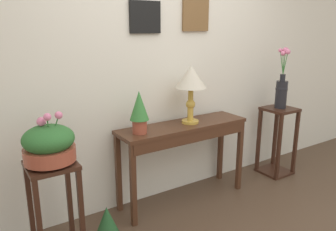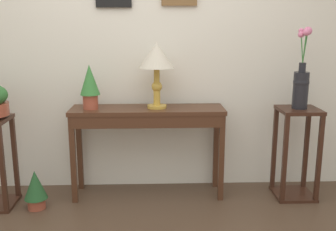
{
  "view_description": "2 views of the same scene",
  "coord_description": "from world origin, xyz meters",
  "px_view_note": "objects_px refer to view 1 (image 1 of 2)",
  "views": [
    {
      "loc": [
        -1.69,
        -1.14,
        1.69
      ],
      "look_at": [
        -0.15,
        1.23,
        0.93
      ],
      "focal_mm": 35.42,
      "sensor_mm": 36.0,
      "label": 1
    },
    {
      "loc": [
        0.13,
        -2.03,
        1.49
      ],
      "look_at": [
        0.25,
        1.23,
        0.74
      ],
      "focal_mm": 42.71,
      "sensor_mm": 36.0,
      "label": 2
    }
  ],
  "objects_px": {
    "pedestal_stand_left": "(56,211)",
    "potted_plant_floor": "(107,224)",
    "table_lamp": "(191,80)",
    "pedestal_stand_right": "(277,141)",
    "flower_vase_tall_right": "(282,89)",
    "planter_bowl_wide_left": "(49,144)",
    "console_table": "(185,136)",
    "potted_plant_on_console": "(139,110)"
  },
  "relations": [
    {
      "from": "pedestal_stand_right",
      "to": "flower_vase_tall_right",
      "type": "relative_size",
      "value": 1.18
    },
    {
      "from": "pedestal_stand_left",
      "to": "flower_vase_tall_right",
      "type": "xyz_separation_m",
      "value": [
        2.57,
        0.1,
        0.64
      ]
    },
    {
      "from": "potted_plant_on_console",
      "to": "pedestal_stand_right",
      "type": "relative_size",
      "value": 0.47
    },
    {
      "from": "planter_bowl_wide_left",
      "to": "pedestal_stand_right",
      "type": "distance_m",
      "value": 2.62
    },
    {
      "from": "console_table",
      "to": "pedestal_stand_right",
      "type": "relative_size",
      "value": 1.65
    },
    {
      "from": "potted_plant_floor",
      "to": "table_lamp",
      "type": "bearing_deg",
      "value": 14.7
    },
    {
      "from": "table_lamp",
      "to": "console_table",
      "type": "bearing_deg",
      "value": -164.41
    },
    {
      "from": "table_lamp",
      "to": "potted_plant_on_console",
      "type": "height_order",
      "value": "table_lamp"
    },
    {
      "from": "table_lamp",
      "to": "potted_plant_floor",
      "type": "relative_size",
      "value": 1.67
    },
    {
      "from": "pedestal_stand_right",
      "to": "flower_vase_tall_right",
      "type": "bearing_deg",
      "value": 40.68
    },
    {
      "from": "table_lamp",
      "to": "flower_vase_tall_right",
      "type": "height_order",
      "value": "flower_vase_tall_right"
    },
    {
      "from": "potted_plant_on_console",
      "to": "flower_vase_tall_right",
      "type": "relative_size",
      "value": 0.55
    },
    {
      "from": "potted_plant_on_console",
      "to": "pedestal_stand_left",
      "type": "bearing_deg",
      "value": -167.76
    },
    {
      "from": "pedestal_stand_left",
      "to": "potted_plant_on_console",
      "type": "bearing_deg",
      "value": 12.24
    },
    {
      "from": "console_table",
      "to": "flower_vase_tall_right",
      "type": "relative_size",
      "value": 1.94
    },
    {
      "from": "pedestal_stand_left",
      "to": "flower_vase_tall_right",
      "type": "relative_size",
      "value": 1.12
    },
    {
      "from": "console_table",
      "to": "pedestal_stand_left",
      "type": "relative_size",
      "value": 1.73
    },
    {
      "from": "console_table",
      "to": "pedestal_stand_right",
      "type": "xyz_separation_m",
      "value": [
        1.28,
        -0.07,
        -0.27
      ]
    },
    {
      "from": "planter_bowl_wide_left",
      "to": "pedestal_stand_left",
      "type": "bearing_deg",
      "value": -89.42
    },
    {
      "from": "potted_plant_on_console",
      "to": "planter_bowl_wide_left",
      "type": "relative_size",
      "value": 1.0
    },
    {
      "from": "console_table",
      "to": "potted_plant_on_console",
      "type": "xyz_separation_m",
      "value": [
        -0.48,
        0.01,
        0.32
      ]
    },
    {
      "from": "pedestal_stand_right",
      "to": "planter_bowl_wide_left",
      "type": "bearing_deg",
      "value": -177.71
    },
    {
      "from": "table_lamp",
      "to": "potted_plant_floor",
      "type": "xyz_separation_m",
      "value": [
        -1.0,
        -0.26,
        -1.02
      ]
    },
    {
      "from": "flower_vase_tall_right",
      "to": "planter_bowl_wide_left",
      "type": "bearing_deg",
      "value": -177.7
    },
    {
      "from": "console_table",
      "to": "planter_bowl_wide_left",
      "type": "relative_size",
      "value": 3.49
    },
    {
      "from": "planter_bowl_wide_left",
      "to": "potted_plant_floor",
      "type": "xyz_separation_m",
      "value": [
        0.36,
        -0.07,
        -0.72
      ]
    },
    {
      "from": "table_lamp",
      "to": "pedestal_stand_right",
      "type": "distance_m",
      "value": 1.45
    },
    {
      "from": "table_lamp",
      "to": "pedestal_stand_right",
      "type": "xyz_separation_m",
      "value": [
        1.2,
        -0.09,
        -0.8
      ]
    },
    {
      "from": "planter_bowl_wide_left",
      "to": "potted_plant_floor",
      "type": "height_order",
      "value": "planter_bowl_wide_left"
    },
    {
      "from": "planter_bowl_wide_left",
      "to": "console_table",
      "type": "bearing_deg",
      "value": 7.5
    },
    {
      "from": "table_lamp",
      "to": "planter_bowl_wide_left",
      "type": "relative_size",
      "value": 1.47
    },
    {
      "from": "pedestal_stand_left",
      "to": "potted_plant_floor",
      "type": "xyz_separation_m",
      "value": [
        0.36,
        -0.07,
        -0.2
      ]
    },
    {
      "from": "planter_bowl_wide_left",
      "to": "pedestal_stand_right",
      "type": "height_order",
      "value": "planter_bowl_wide_left"
    },
    {
      "from": "table_lamp",
      "to": "flower_vase_tall_right",
      "type": "xyz_separation_m",
      "value": [
        1.2,
        -0.09,
        -0.19
      ]
    },
    {
      "from": "console_table",
      "to": "pedestal_stand_left",
      "type": "bearing_deg",
      "value": -172.49
    },
    {
      "from": "pedestal_stand_right",
      "to": "potted_plant_floor",
      "type": "relative_size",
      "value": 2.41
    },
    {
      "from": "pedestal_stand_left",
      "to": "flower_vase_tall_right",
      "type": "distance_m",
      "value": 2.65
    },
    {
      "from": "pedestal_stand_left",
      "to": "table_lamp",
      "type": "bearing_deg",
      "value": 8.01
    },
    {
      "from": "planter_bowl_wide_left",
      "to": "pedestal_stand_right",
      "type": "bearing_deg",
      "value": 2.29
    },
    {
      "from": "pedestal_stand_left",
      "to": "potted_plant_floor",
      "type": "height_order",
      "value": "pedestal_stand_left"
    },
    {
      "from": "planter_bowl_wide_left",
      "to": "flower_vase_tall_right",
      "type": "distance_m",
      "value": 2.57
    },
    {
      "from": "potted_plant_floor",
      "to": "pedestal_stand_left",
      "type": "bearing_deg",
      "value": 169.1
    }
  ]
}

